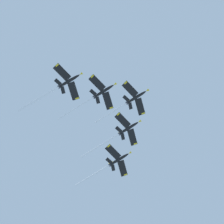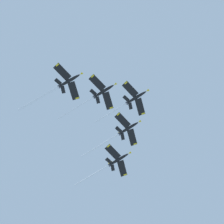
{
  "view_description": "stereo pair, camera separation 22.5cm",
  "coord_description": "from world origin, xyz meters",
  "px_view_note": "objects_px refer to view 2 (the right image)",
  "views": [
    {
      "loc": [
        -3.66,
        -18.31,
        1.98
      ],
      "look_at": [
        -34.74,
        -0.07,
        142.25
      ],
      "focal_mm": 45.16,
      "sensor_mm": 36.0,
      "label": 1
    },
    {
      "loc": [
        -3.78,
        -18.51,
        1.98
      ],
      "look_at": [
        -34.74,
        -0.07,
        142.25
      ],
      "focal_mm": 45.16,
      "sensor_mm": 36.0,
      "label": 2
    }
  ],
  "objects_px": {
    "jet_lead": "(132,100)",
    "jet_right_wing": "(98,95)",
    "jet_left_outer": "(112,163)",
    "jet_right_outer": "(59,87)",
    "jet_left_wing": "(121,133)"
  },
  "relations": [
    {
      "from": "jet_right_wing",
      "to": "jet_left_outer",
      "type": "distance_m",
      "value": 37.39
    },
    {
      "from": "jet_lead",
      "to": "jet_left_outer",
      "type": "xyz_separation_m",
      "value": [
        -33.57,
        8.36,
        -4.95
      ]
    },
    {
      "from": "jet_left_wing",
      "to": "jet_left_outer",
      "type": "relative_size",
      "value": 1.07
    },
    {
      "from": "jet_lead",
      "to": "jet_right_wing",
      "type": "bearing_deg",
      "value": -109.24
    },
    {
      "from": "jet_right_wing",
      "to": "jet_left_outer",
      "type": "height_order",
      "value": "jet_right_wing"
    },
    {
      "from": "jet_lead",
      "to": "jet_right_outer",
      "type": "height_order",
      "value": "jet_lead"
    },
    {
      "from": "jet_right_outer",
      "to": "jet_left_outer",
      "type": "bearing_deg",
      "value": 116.66
    },
    {
      "from": "jet_left_wing",
      "to": "jet_right_wing",
      "type": "distance_m",
      "value": 23.53
    },
    {
      "from": "jet_left_outer",
      "to": "jet_right_outer",
      "type": "height_order",
      "value": "jet_left_outer"
    },
    {
      "from": "jet_lead",
      "to": "jet_left_outer",
      "type": "distance_m",
      "value": 34.94
    },
    {
      "from": "jet_right_wing",
      "to": "jet_left_outer",
      "type": "relative_size",
      "value": 1.02
    },
    {
      "from": "jet_lead",
      "to": "jet_right_outer",
      "type": "bearing_deg",
      "value": -108.27
    },
    {
      "from": "jet_left_wing",
      "to": "jet_right_outer",
      "type": "bearing_deg",
      "value": -82.06
    },
    {
      "from": "jet_left_outer",
      "to": "jet_left_wing",
      "type": "bearing_deg",
      "value": -14.71
    },
    {
      "from": "jet_left_wing",
      "to": "jet_left_outer",
      "type": "bearing_deg",
      "value": 165.29
    }
  ]
}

